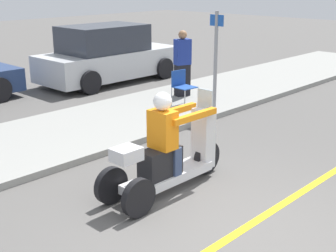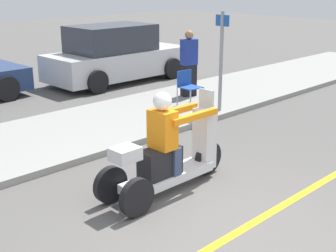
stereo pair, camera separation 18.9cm
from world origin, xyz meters
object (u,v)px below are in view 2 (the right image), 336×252
at_px(spectator_with_child, 189,65).
at_px(parked_car_lot_left, 116,55).
at_px(motorcycle_trike, 168,155).
at_px(folding_chair_set_back, 188,84).
at_px(street_sign, 221,58).

relative_size(spectator_with_child, parked_car_lot_left, 0.38).
relative_size(motorcycle_trike, folding_chair_set_back, 2.76).
bearing_deg(folding_chair_set_back, motorcycle_trike, -140.36).
xyz_separation_m(spectator_with_child, street_sign, (-0.52, -1.45, 0.40)).
bearing_deg(parked_car_lot_left, motorcycle_trike, -122.85).
distance_m(motorcycle_trike, folding_chair_set_back, 4.40).
relative_size(folding_chair_set_back, street_sign, 0.37).
relative_size(motorcycle_trike, parked_car_lot_left, 0.52).
bearing_deg(motorcycle_trike, street_sign, 29.07).
bearing_deg(parked_car_lot_left, spectator_with_child, -92.31).
height_order(spectator_with_child, folding_chair_set_back, spectator_with_child).
distance_m(parked_car_lot_left, street_sign, 4.62).
distance_m(motorcycle_trike, spectator_with_child, 5.36).
height_order(motorcycle_trike, street_sign, street_sign).
height_order(spectator_with_child, parked_car_lot_left, spectator_with_child).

